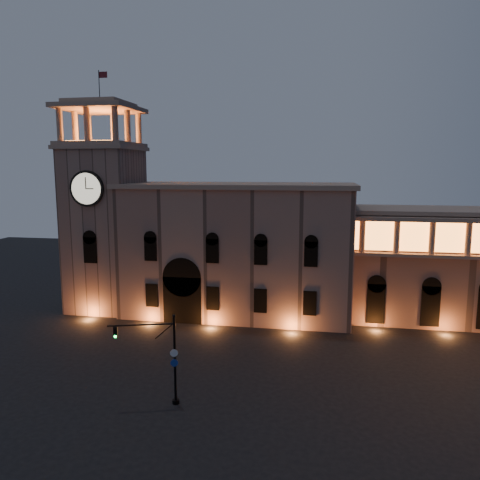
{
  "coord_description": "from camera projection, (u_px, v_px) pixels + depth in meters",
  "views": [
    {
      "loc": [
        9.48,
        -39.07,
        19.53
      ],
      "look_at": [
        -0.55,
        16.0,
        10.96
      ],
      "focal_mm": 35.0,
      "sensor_mm": 36.0,
      "label": 1
    }
  ],
  "objects": [
    {
      "name": "traffic_light",
      "position": [
        163.0,
        358.0,
        38.55
      ],
      "size": [
        5.46,
        1.9,
        7.76
      ],
      "rotation": [
        0.0,
        0.0,
        0.29
      ],
      "color": "black",
      "rests_on": "ground"
    },
    {
      "name": "ground",
      "position": [
        215.0,
        385.0,
        42.63
      ],
      "size": [
        160.0,
        160.0,
        0.0
      ],
      "primitive_type": "plane",
      "color": "black",
      "rests_on": "ground"
    },
    {
      "name": "government_building",
      "position": [
        237.0,
        249.0,
        63.0
      ],
      "size": [
        30.8,
        12.8,
        17.6
      ],
      "color": "#8D695C",
      "rests_on": "ground"
    },
    {
      "name": "clock_tower",
      "position": [
        105.0,
        220.0,
        64.77
      ],
      "size": [
        9.8,
        9.8,
        32.4
      ],
      "color": "#8D695C",
      "rests_on": "ground"
    }
  ]
}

